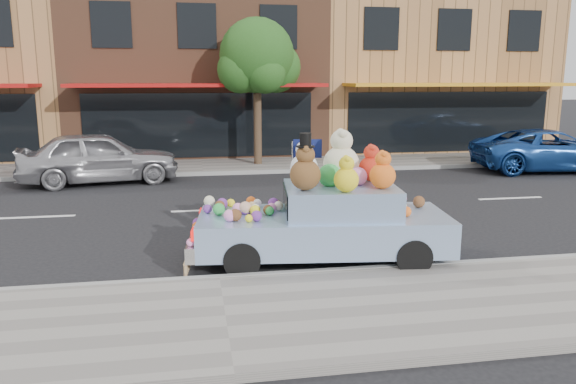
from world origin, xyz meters
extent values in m
plane|color=black|center=(0.00, 0.00, 0.00)|extent=(120.00, 120.00, 0.00)
cube|color=gray|center=(0.00, -6.50, 0.06)|extent=(60.00, 3.00, 0.12)
cube|color=gray|center=(0.00, 6.50, 0.06)|extent=(60.00, 3.00, 0.12)
cube|color=gray|center=(0.00, -5.00, 0.07)|extent=(60.00, 0.12, 0.13)
cube|color=gray|center=(0.00, 5.00, 0.07)|extent=(60.00, 0.12, 0.13)
cube|color=brown|center=(0.00, 12.00, 3.50)|extent=(10.00, 8.00, 7.00)
cube|color=black|center=(0.00, 7.98, 1.40)|extent=(8.50, 0.06, 2.40)
cube|color=#A6110F|center=(0.00, 7.10, 2.90)|extent=(9.00, 1.80, 0.12)
cube|color=black|center=(-3.00, 7.98, 5.00)|extent=(1.40, 0.06, 1.60)
cube|color=black|center=(0.00, 7.98, 5.00)|extent=(1.40, 0.06, 1.60)
cube|color=black|center=(3.00, 7.98, 5.00)|extent=(1.40, 0.06, 1.60)
cube|color=#AB7847|center=(10.00, 12.00, 3.50)|extent=(10.00, 8.00, 7.00)
cube|color=black|center=(10.00, 7.98, 1.40)|extent=(8.50, 0.06, 2.40)
cube|color=orange|center=(10.00, 7.10, 2.90)|extent=(9.00, 1.80, 0.12)
cube|color=black|center=(7.00, 7.98, 5.00)|extent=(1.40, 0.06, 1.60)
cube|color=black|center=(10.00, 7.98, 5.00)|extent=(1.40, 0.06, 1.60)
cube|color=black|center=(13.00, 7.98, 5.00)|extent=(1.40, 0.06, 1.60)
cylinder|color=#38281C|center=(2.00, 6.50, 1.60)|extent=(0.28, 0.28, 3.20)
sphere|color=#1E4413|center=(2.00, 6.50, 3.92)|extent=(2.60, 2.60, 2.60)
sphere|color=#1E4413|center=(2.70, 6.80, 3.52)|extent=(1.80, 1.80, 1.80)
sphere|color=#1E4413|center=(1.40, 6.30, 3.42)|extent=(1.60, 1.60, 1.60)
sphere|color=#1E4413|center=(2.20, 5.90, 3.32)|extent=(1.40, 1.40, 1.40)
sphere|color=#1E4413|center=(1.70, 7.10, 3.62)|extent=(1.60, 1.60, 1.60)
imported|color=#A6A6AB|center=(-3.13, 4.19, 0.80)|extent=(4.94, 2.66, 1.60)
imported|color=#1B4696|center=(11.79, 3.91, 0.72)|extent=(5.38, 2.92, 1.43)
cylinder|color=black|center=(3.16, -5.13, 0.30)|extent=(0.62, 0.27, 0.60)
cylinder|color=black|center=(3.34, -3.58, 0.30)|extent=(0.62, 0.27, 0.60)
cylinder|color=black|center=(0.38, -4.81, 0.30)|extent=(0.62, 0.27, 0.60)
cylinder|color=black|center=(0.56, -3.26, 0.30)|extent=(0.62, 0.27, 0.60)
cube|color=#8EABD4|center=(1.86, -4.20, 0.55)|extent=(4.47, 2.18, 0.60)
cube|color=#8EABD4|center=(2.16, -4.23, 1.10)|extent=(2.06, 1.71, 0.50)
cube|color=silver|center=(-0.35, -3.94, 0.40)|extent=(0.36, 1.79, 0.26)
cube|color=red|center=(-0.38, -4.62, 0.72)|extent=(0.09, 0.29, 0.16)
cube|color=red|center=(-0.22, -3.27, 0.72)|extent=(0.09, 0.29, 0.16)
cube|color=black|center=(1.21, -4.12, 1.10)|extent=(0.19, 1.30, 0.40)
sphere|color=#583619|center=(1.47, -4.50, 1.61)|extent=(0.51, 0.51, 0.51)
sphere|color=#583619|center=(1.47, -4.50, 1.94)|extent=(0.32, 0.32, 0.32)
sphere|color=#583619|center=(1.47, -4.62, 2.04)|extent=(0.12, 0.12, 0.12)
sphere|color=#583619|center=(1.47, -4.39, 2.04)|extent=(0.12, 0.12, 0.12)
cylinder|color=black|center=(1.47, -4.50, 2.07)|extent=(0.30, 0.30, 0.02)
cylinder|color=black|center=(1.47, -4.50, 2.18)|extent=(0.19, 0.19, 0.22)
sphere|color=beige|center=(2.25, -3.89, 1.67)|extent=(0.64, 0.64, 0.64)
sphere|color=beige|center=(2.25, -3.89, 2.09)|extent=(0.40, 0.40, 0.40)
sphere|color=beige|center=(2.25, -4.03, 2.22)|extent=(0.15, 0.15, 0.15)
sphere|color=beige|center=(2.25, -3.75, 2.22)|extent=(0.15, 0.15, 0.15)
sphere|color=#E75815|center=(2.77, -4.60, 1.57)|extent=(0.44, 0.44, 0.44)
sphere|color=#E75815|center=(2.77, -4.60, 1.85)|extent=(0.27, 0.27, 0.27)
sphere|color=#E75815|center=(2.77, -4.70, 1.94)|extent=(0.10, 0.10, 0.10)
sphere|color=#E75815|center=(2.77, -4.51, 1.94)|extent=(0.10, 0.10, 0.10)
sphere|color=#AD2312|center=(2.80, -3.90, 1.58)|extent=(0.45, 0.45, 0.45)
sphere|color=#AD2312|center=(2.80, -3.90, 1.87)|extent=(0.28, 0.28, 0.28)
sphere|color=#AD2312|center=(2.80, -4.00, 1.96)|extent=(0.11, 0.11, 0.11)
sphere|color=#AD2312|center=(2.80, -3.80, 1.96)|extent=(0.11, 0.11, 0.11)
sphere|color=silver|center=(1.61, -3.71, 1.60)|extent=(0.50, 0.50, 0.50)
sphere|color=silver|center=(1.61, -3.71, 1.92)|extent=(0.31, 0.31, 0.31)
sphere|color=silver|center=(1.61, -3.82, 2.02)|extent=(0.12, 0.12, 0.12)
sphere|color=silver|center=(1.61, -3.61, 2.02)|extent=(0.12, 0.12, 0.12)
sphere|color=gold|center=(2.09, -4.78, 1.55)|extent=(0.41, 0.41, 0.41)
sphere|color=gold|center=(2.09, -4.78, 1.82)|extent=(0.25, 0.25, 0.25)
sphere|color=gold|center=(2.09, -4.87, 1.90)|extent=(0.10, 0.10, 0.10)
sphere|color=gold|center=(2.09, -4.69, 1.90)|extent=(0.10, 0.10, 0.10)
sphere|color=green|center=(1.96, -4.21, 1.53)|extent=(0.40, 0.40, 0.40)
sphere|color=pink|center=(2.46, -4.22, 1.50)|extent=(0.32, 0.32, 0.32)
sphere|color=pink|center=(0.22, -4.43, 0.95)|extent=(0.20, 0.20, 0.20)
sphere|color=beige|center=(0.22, -4.31, 0.94)|extent=(0.18, 0.18, 0.18)
sphere|color=beige|center=(0.70, -4.00, 0.94)|extent=(0.18, 0.18, 0.18)
sphere|color=#E95515|center=(0.69, -3.36, 0.94)|extent=(0.18, 0.18, 0.18)
sphere|color=pink|center=(0.60, -3.95, 0.92)|extent=(0.14, 0.14, 0.14)
sphere|color=yellow|center=(0.32, -3.37, 0.92)|extent=(0.15, 0.15, 0.15)
sphere|color=#573218|center=(0.32, -4.42, 0.95)|extent=(0.21, 0.21, 0.21)
sphere|color=pink|center=(0.40, -3.93, 0.95)|extent=(0.19, 0.19, 0.19)
sphere|color=silver|center=(0.79, -3.48, 0.93)|extent=(0.15, 0.15, 0.15)
sphere|color=tan|center=(0.67, -3.60, 0.92)|extent=(0.14, 0.14, 0.14)
sphere|color=#5F287C|center=(1.06, -3.66, 0.95)|extent=(0.20, 0.20, 0.20)
sphere|color=#573218|center=(0.90, -4.06, 0.94)|extent=(0.17, 0.17, 0.17)
sphere|color=beige|center=(1.13, -3.81, 0.93)|extent=(0.17, 0.17, 0.17)
sphere|color=pink|center=(1.00, -3.89, 0.93)|extent=(0.16, 0.16, 0.16)
sphere|color=#573218|center=(0.18, -3.47, 0.92)|extent=(0.14, 0.14, 0.14)
sphere|color=#5F287C|center=(-0.12, -3.78, 0.93)|extent=(0.16, 0.16, 0.16)
sphere|color=green|center=(0.93, -4.12, 0.93)|extent=(0.15, 0.15, 0.15)
sphere|color=yellow|center=(0.53, -4.53, 0.92)|extent=(0.13, 0.13, 0.13)
sphere|color=#5F287C|center=(0.66, -4.50, 0.94)|extent=(0.18, 0.18, 0.18)
sphere|color=#E95515|center=(1.12, -3.55, 0.92)|extent=(0.15, 0.15, 0.15)
sphere|color=beige|center=(0.22, -4.41, 0.93)|extent=(0.17, 0.17, 0.17)
sphere|color=green|center=(0.07, -3.97, 0.96)|extent=(0.21, 0.21, 0.21)
sphere|color=#5F287C|center=(0.52, -3.99, 0.95)|extent=(0.21, 0.21, 0.21)
sphere|color=#5F287C|center=(0.15, -3.50, 0.95)|extent=(0.20, 0.20, 0.20)
sphere|color=yellow|center=(0.68, -4.09, 0.94)|extent=(0.18, 0.18, 0.18)
sphere|color=#573218|center=(0.10, -3.61, 0.94)|extent=(0.18, 0.18, 0.18)
sphere|color=beige|center=(-0.07, -3.28, 0.95)|extent=(0.20, 0.20, 0.20)
sphere|color=#D8A88C|center=(0.52, -3.99, 0.97)|extent=(0.22, 0.22, 0.22)
sphere|color=#573218|center=(-0.28, -3.35, 0.60)|extent=(0.15, 0.15, 0.15)
sphere|color=pink|center=(-0.43, -4.67, 0.59)|extent=(0.13, 0.13, 0.13)
sphere|color=yellow|center=(-0.27, -3.30, 0.59)|extent=(0.12, 0.12, 0.12)
sphere|color=#E95515|center=(-0.32, -3.70, 0.60)|extent=(0.15, 0.15, 0.15)
sphere|color=pink|center=(-0.34, -3.86, 0.59)|extent=(0.13, 0.13, 0.13)
sphere|color=#5F287C|center=(-0.30, -3.55, 0.62)|extent=(0.18, 0.18, 0.18)
sphere|color=#E95515|center=(3.20, -4.62, 0.94)|extent=(0.18, 0.18, 0.18)
sphere|color=beige|center=(3.29, -4.21, 0.94)|extent=(0.17, 0.17, 0.17)
sphere|color=#573218|center=(3.68, -4.02, 0.96)|extent=(0.22, 0.22, 0.22)
sphere|color=pink|center=(3.46, -3.70, 0.96)|extent=(0.23, 0.23, 0.23)
cylinder|color=#997A54|center=(-0.52, -4.78, 0.17)|extent=(0.06, 0.06, 0.17)
sphere|color=#997A54|center=(-0.52, -4.78, 0.26)|extent=(0.07, 0.07, 0.07)
cylinder|color=#997A54|center=(-0.51, -4.68, 0.17)|extent=(0.06, 0.06, 0.17)
sphere|color=#997A54|center=(-0.51, -4.68, 0.26)|extent=(0.07, 0.07, 0.07)
cylinder|color=#997A54|center=(-0.50, -4.59, 0.17)|extent=(0.06, 0.06, 0.17)
sphere|color=#997A54|center=(-0.50, -4.59, 0.26)|extent=(0.07, 0.07, 0.07)
cylinder|color=#997A54|center=(-0.49, -4.50, 0.17)|extent=(0.06, 0.06, 0.17)
sphere|color=#997A54|center=(-0.49, -4.50, 0.26)|extent=(0.07, 0.07, 0.07)
cylinder|color=#997A54|center=(-0.48, -4.40, 0.17)|extent=(0.06, 0.06, 0.17)
sphere|color=#997A54|center=(-0.48, -4.40, 0.26)|extent=(0.07, 0.07, 0.07)
cylinder|color=#997A54|center=(-0.47, -4.31, 0.17)|extent=(0.06, 0.06, 0.17)
sphere|color=#997A54|center=(-0.47, -4.31, 0.26)|extent=(0.07, 0.07, 0.07)
cylinder|color=#997A54|center=(-0.46, -4.21, 0.17)|extent=(0.06, 0.06, 0.17)
sphere|color=#997A54|center=(-0.46, -4.21, 0.26)|extent=(0.07, 0.07, 0.07)
cylinder|color=#997A54|center=(-0.45, -4.12, 0.17)|extent=(0.06, 0.06, 0.17)
sphere|color=#997A54|center=(-0.45, -4.12, 0.26)|extent=(0.07, 0.07, 0.07)
cylinder|color=#997A54|center=(-0.44, -4.03, 0.17)|extent=(0.06, 0.06, 0.17)
sphere|color=#997A54|center=(-0.44, -4.03, 0.26)|extent=(0.07, 0.07, 0.07)
cylinder|color=#997A54|center=(-0.43, -3.93, 0.17)|extent=(0.06, 0.06, 0.17)
sphere|color=#997A54|center=(-0.43, -3.93, 0.26)|extent=(0.07, 0.07, 0.07)
cylinder|color=#997A54|center=(-0.42, -3.84, 0.17)|extent=(0.06, 0.06, 0.17)
sphere|color=#997A54|center=(-0.42, -3.84, 0.26)|extent=(0.07, 0.07, 0.07)
cylinder|color=#997A54|center=(-0.41, -3.75, 0.17)|extent=(0.06, 0.06, 0.17)
sphere|color=#997A54|center=(-0.41, -3.75, 0.26)|extent=(0.07, 0.07, 0.07)
cylinder|color=#997A54|center=(-0.40, -3.65, 0.17)|extent=(0.06, 0.06, 0.17)
sphere|color=#997A54|center=(-0.40, -3.65, 0.26)|extent=(0.07, 0.07, 0.07)
cylinder|color=#997A54|center=(-0.38, -3.56, 0.17)|extent=(0.06, 0.06, 0.17)
sphere|color=#997A54|center=(-0.38, -3.56, 0.26)|extent=(0.07, 0.07, 0.07)
cylinder|color=#997A54|center=(-0.37, -3.46, 0.17)|extent=(0.06, 0.06, 0.17)
sphere|color=#997A54|center=(-0.37, -3.46, 0.26)|extent=(0.07, 0.07, 0.07)
cylinder|color=#997A54|center=(-0.36, -3.37, 0.17)|extent=(0.06, 0.06, 0.17)
sphere|color=#997A54|center=(-0.36, -3.37, 0.26)|extent=(0.07, 0.07, 0.07)
cylinder|color=#997A54|center=(-0.35, -3.28, 0.17)|extent=(0.06, 0.06, 0.17)
sphere|color=#997A54|center=(-0.35, -3.28, 0.26)|extent=(0.07, 0.07, 0.07)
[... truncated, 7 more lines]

